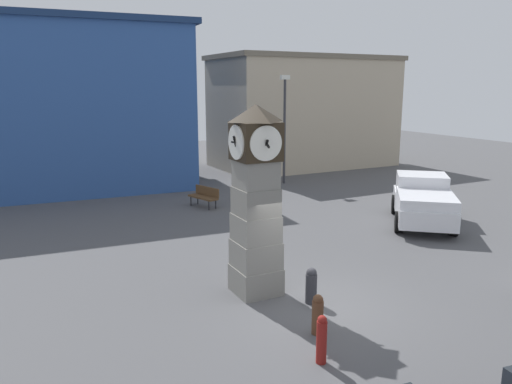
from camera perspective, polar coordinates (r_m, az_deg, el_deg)
ground_plane at (r=12.92m, az=6.86°, el=-12.57°), size 74.19×74.19×0.00m
clock_tower at (r=12.74m, az=-0.02°, el=-1.23°), size 1.34×1.43×4.93m
bollard_near_tower at (r=12.77m, az=6.33°, el=-10.55°), size 0.29×0.29×0.94m
bollard_mid_row at (r=11.33m, az=7.06°, el=-13.67°), size 0.26×0.26×0.92m
bollard_far_row at (r=10.26m, az=7.51°, el=-16.32°), size 0.21×0.21×1.01m
pickup_truck at (r=20.74m, az=18.53°, el=-0.94°), size 4.67×5.07×1.85m
bench at (r=22.60m, az=-5.91°, el=-0.39°), size 1.00×1.69×0.90m
street_lamp_near_road at (r=27.63m, az=3.28°, el=8.07°), size 0.50×0.24×5.93m
storefront_low_left at (r=34.28m, az=5.45°, el=9.14°), size 12.07×6.60×7.30m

